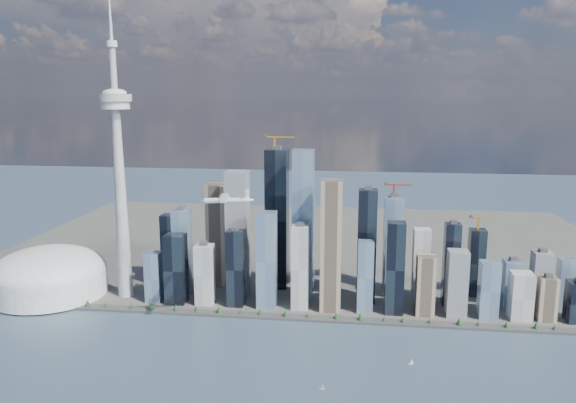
# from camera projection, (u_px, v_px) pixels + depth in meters

# --- Properties ---
(ground) EXTENTS (4000.00, 4000.00, 0.00)m
(ground) POSITION_uv_depth(u_px,v_px,m) (259.00, 400.00, 675.72)
(ground) COLOR #2F4853
(ground) RESTS_ON ground
(seawall) EXTENTS (1100.00, 22.00, 4.00)m
(seawall) POSITION_uv_depth(u_px,v_px,m) (286.00, 317.00, 918.67)
(seawall) COLOR #383838
(seawall) RESTS_ON ground
(land) EXTENTS (1400.00, 900.00, 3.00)m
(land) POSITION_uv_depth(u_px,v_px,m) (310.00, 245.00, 1356.76)
(land) COLOR #4C4C47
(land) RESTS_ON ground
(shoreline_trees) EXTENTS (960.53, 7.20, 8.80)m
(shoreline_trees) POSITION_uv_depth(u_px,v_px,m) (286.00, 313.00, 917.36)
(shoreline_trees) COLOR #3F2D1E
(shoreline_trees) RESTS_ON seawall
(skyscraper_cluster) EXTENTS (736.00, 142.00, 285.67)m
(skyscraper_cluster) POSITION_uv_depth(u_px,v_px,m) (326.00, 252.00, 978.94)
(skyscraper_cluster) COLOR black
(skyscraper_cluster) RESTS_ON land
(needle_tower) EXTENTS (56.00, 56.00, 550.50)m
(needle_tower) POSITION_uv_depth(u_px,v_px,m) (119.00, 168.00, 969.48)
(needle_tower) COLOR #979893
(needle_tower) RESTS_ON land
(dome_stadium) EXTENTS (200.00, 200.00, 86.00)m
(dome_stadium) POSITION_uv_depth(u_px,v_px,m) (49.00, 275.00, 1015.02)
(dome_stadium) COLOR silver
(dome_stadium) RESTS_ON land
(airplane) EXTENTS (75.48, 67.12, 18.48)m
(airplane) POSITION_uv_depth(u_px,v_px,m) (227.00, 200.00, 798.70)
(airplane) COLOR white
(airplane) RESTS_ON ground
(sailboat_west) EXTENTS (7.28, 4.55, 10.44)m
(sailboat_west) POSITION_uv_depth(u_px,v_px,m) (323.00, 387.00, 698.79)
(sailboat_west) COLOR white
(sailboat_west) RESTS_ON ground
(sailboat_east) EXTENTS (6.64, 1.85, 9.25)m
(sailboat_east) POSITION_uv_depth(u_px,v_px,m) (411.00, 362.00, 763.60)
(sailboat_east) COLOR white
(sailboat_east) RESTS_ON ground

